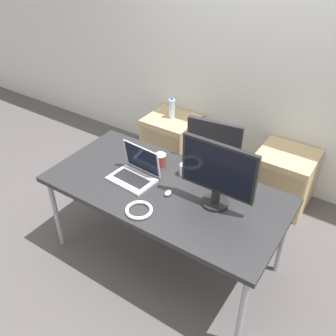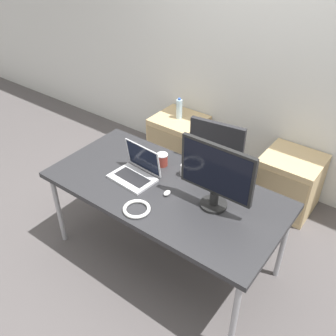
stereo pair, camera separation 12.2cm
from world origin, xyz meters
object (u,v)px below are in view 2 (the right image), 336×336
object	(u,v)px
office_chair	(220,181)
coffee_cup_brown	(162,160)
coffee_cup_white	(185,170)
monitor	(216,175)
water_bottle	(179,109)
cabinet_left	(179,140)
cabinet_right	(289,182)
mouse	(167,193)
cable_coil	(136,209)
laptop_center	(136,171)

from	to	relation	value
office_chair	coffee_cup_brown	distance (m)	0.67
coffee_cup_white	monitor	bearing A→B (deg)	-26.05
water_bottle	coffee_cup_white	xyz separation A→B (m)	(0.77, -1.00, 0.11)
cabinet_left	coffee_cup_brown	xyz separation A→B (m)	(0.55, -1.00, 0.50)
office_chair	cabinet_right	distance (m)	0.70
coffee_cup_brown	cabinet_right	bearing A→B (deg)	53.89
cabinet_right	mouse	bearing A→B (deg)	-110.52
monitor	cable_coil	size ratio (longest dim) A/B	2.80
cabinet_right	mouse	world-z (taller)	mouse
monitor	laptop_center	bearing A→B (deg)	-174.10
water_bottle	monitor	distance (m)	1.66
cabinet_right	coffee_cup_white	world-z (taller)	coffee_cup_white
laptop_center	mouse	bearing A→B (deg)	-5.97
office_chair	coffee_cup_brown	bearing A→B (deg)	-120.68
water_bottle	coffee_cup_white	bearing A→B (deg)	-52.55
office_chair	monitor	bearing A→B (deg)	-65.73
cabinet_left	cabinet_right	bearing A→B (deg)	0.00
mouse	cable_coil	size ratio (longest dim) A/B	0.33
water_bottle	laptop_center	bearing A→B (deg)	-68.81
office_chair	cable_coil	size ratio (longest dim) A/B	5.74
water_bottle	coffee_cup_white	distance (m)	1.27
office_chair	cabinet_left	distance (m)	0.99
coffee_cup_white	coffee_cup_brown	bearing A→B (deg)	179.37
cabinet_right	coffee_cup_white	size ratio (longest dim) A/B	5.93
office_chair	cable_coil	world-z (taller)	office_chair
cable_coil	monitor	bearing A→B (deg)	42.08
laptop_center	cable_coil	size ratio (longest dim) A/B	1.86
coffee_cup_white	cable_coil	world-z (taller)	coffee_cup_white
cabinet_right	monitor	world-z (taller)	monitor
cabinet_right	cable_coil	distance (m)	1.69
cabinet_left	water_bottle	distance (m)	0.38
cabinet_left	laptop_center	bearing A→B (deg)	-68.78
mouse	cable_coil	bearing A→B (deg)	-104.86
office_chair	water_bottle	distance (m)	1.01
cabinet_right	water_bottle	distance (m)	1.33
mouse	coffee_cup_brown	bearing A→B (deg)	132.57
office_chair	monitor	size ratio (longest dim) A/B	2.05
mouse	coffee_cup_white	world-z (taller)	coffee_cup_white
cabinet_right	water_bottle	bearing A→B (deg)	179.90
cabinet_right	water_bottle	size ratio (longest dim) A/B	2.44
water_bottle	office_chair	bearing A→B (deg)	-32.37
mouse	cable_coil	world-z (taller)	mouse
cabinet_left	cable_coil	xyz separation A→B (m)	(0.73, -1.53, 0.46)
cabinet_left	mouse	bearing A→B (deg)	-57.91
water_bottle	monitor	size ratio (longest dim) A/B	0.43
cabinet_right	monitor	bearing A→B (deg)	-97.41
cabinet_left	water_bottle	world-z (taller)	water_bottle
water_bottle	mouse	size ratio (longest dim) A/B	3.68
monitor	water_bottle	bearing A→B (deg)	133.65
water_bottle	cabinet_left	bearing A→B (deg)	-90.00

